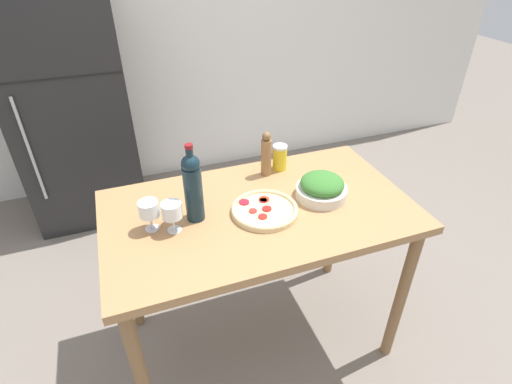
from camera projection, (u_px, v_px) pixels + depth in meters
ground_plane at (258, 335)px, 2.28m from camera, size 14.00×14.00×0.00m
wall_back at (170, 24)px, 3.14m from camera, size 6.40×0.09×2.60m
refrigerator at (73, 114)px, 2.88m from camera, size 0.78×0.68×1.63m
prep_counter at (259, 227)px, 1.84m from camera, size 1.37×0.78×0.91m
wine_bottle at (193, 186)px, 1.63m from camera, size 0.08×0.08×0.35m
wine_glass_near at (172, 212)px, 1.59m from camera, size 0.08×0.08×0.13m
wine_glass_far at (149, 210)px, 1.60m from camera, size 0.08×0.08×0.13m
pepper_mill at (266, 155)px, 1.95m from camera, size 0.05×0.05×0.23m
salad_bowl at (322, 187)px, 1.82m from camera, size 0.24×0.24×0.11m
homemade_pizza at (265, 210)px, 1.74m from camera, size 0.29×0.29×0.03m
salt_canister at (280, 157)px, 2.02m from camera, size 0.07×0.07×0.13m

